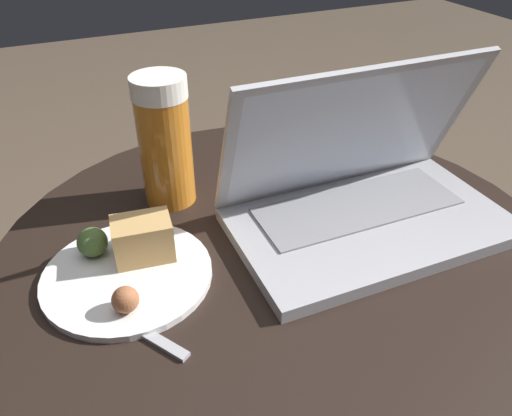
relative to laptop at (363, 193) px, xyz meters
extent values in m
cylinder|color=#9E9EA3|center=(-0.13, -0.01, -0.30)|extent=(0.07, 0.07, 0.48)
cylinder|color=black|center=(-0.13, -0.01, -0.06)|extent=(0.76, 0.76, 0.02)
cube|color=#B2B2B7|center=(0.00, -0.02, -0.04)|extent=(0.38, 0.23, 0.02)
cube|color=gray|center=(0.00, 0.01, -0.03)|extent=(0.29, 0.11, 0.00)
cube|color=#B2B2B7|center=(0.00, 0.04, 0.07)|extent=(0.38, 0.10, 0.21)
cube|color=silver|center=(0.00, 0.04, 0.07)|extent=(0.35, 0.08, 0.18)
cylinder|color=#C6701E|center=(-0.23, 0.17, 0.03)|extent=(0.07, 0.07, 0.16)
cylinder|color=white|center=(-0.23, 0.17, 0.13)|extent=(0.08, 0.08, 0.03)
cylinder|color=white|center=(-0.33, 0.02, -0.04)|extent=(0.21, 0.21, 0.01)
cube|color=tan|center=(-0.30, 0.04, -0.01)|extent=(0.08, 0.06, 0.05)
sphere|color=#9E5B38|center=(-0.34, -0.05, -0.02)|extent=(0.03, 0.03, 0.03)
sphere|color=#4C6B33|center=(-0.36, 0.07, -0.02)|extent=(0.04, 0.04, 0.04)
cube|color=#B2B2B7|center=(-0.33, -0.08, -0.04)|extent=(0.07, 0.10, 0.00)
cube|color=#B2B2B7|center=(-0.37, -0.01, -0.04)|extent=(0.05, 0.05, 0.00)
camera|label=1|loc=(-0.37, -0.46, 0.37)|focal=35.00mm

